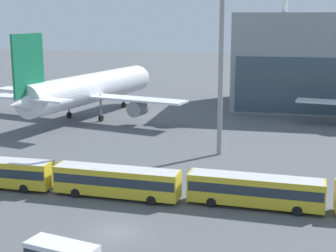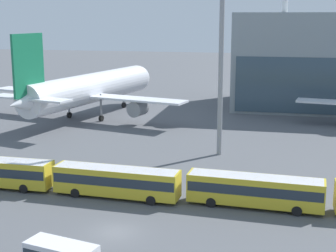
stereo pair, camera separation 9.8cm
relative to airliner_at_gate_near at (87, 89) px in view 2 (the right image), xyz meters
The scene contains 5 objects.
ground_plane 51.87m from the airliner_at_gate_near, 66.15° to the right, with size 440.00×440.00×0.00m, color #515459.
airliner_at_gate_near is the anchor object (origin of this frame).
shuttle_bus_2 42.96m from the airliner_at_gate_near, 64.76° to the right, with size 13.51×3.27×3.19m.
shuttle_bus_3 50.48m from the airliner_at_gate_near, 49.74° to the right, with size 13.53×3.37×3.19m.
floodlight_mast 35.66m from the airliner_at_gate_near, 36.07° to the right, with size 2.66×2.66×30.82m.
Camera 2 is at (13.84, -40.36, 18.80)m, focal length 55.00 mm.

